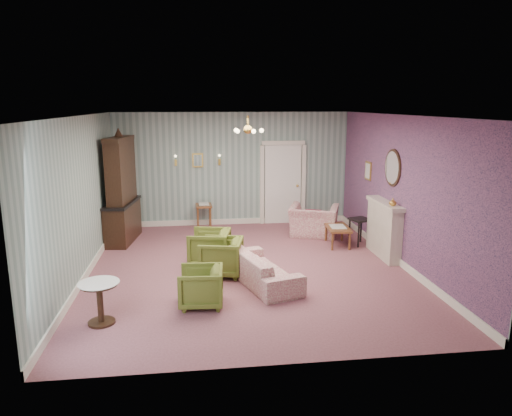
{
  "coord_description": "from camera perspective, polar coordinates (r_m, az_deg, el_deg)",
  "views": [
    {
      "loc": [
        -0.96,
        -8.68,
        3.12
      ],
      "look_at": [
        0.2,
        0.4,
        1.1
      ],
      "focal_mm": 33.47,
      "sensor_mm": 36.0,
      "label": 1
    }
  ],
  "objects": [
    {
      "name": "sconce_left",
      "position": [
        12.22,
        -9.58,
        5.59
      ],
      "size": [
        0.16,
        0.12,
        0.3
      ],
      "primitive_type": null,
      "color": "gold",
      "rests_on": "wall_back"
    },
    {
      "name": "framed_print",
      "position": [
        11.25,
        13.27,
        4.35
      ],
      "size": [
        0.04,
        0.34,
        0.42
      ],
      "primitive_type": null,
      "color": "gold",
      "rests_on": "wall_right"
    },
    {
      "name": "chandelier",
      "position": [
        8.75,
        -0.98,
        9.23
      ],
      "size": [
        0.56,
        0.56,
        0.36
      ],
      "primitive_type": null,
      "color": "gold",
      "rests_on": "ceiling"
    },
    {
      "name": "wall_right_floral",
      "position": [
        9.68,
        16.9,
        1.97
      ],
      "size": [
        0.0,
        7.0,
        7.0
      ],
      "primitive_type": "plane",
      "rotation": [
        1.57,
        0.0,
        -1.57
      ],
      "color": "#B75B86",
      "rests_on": "ground"
    },
    {
      "name": "olive_chair_a",
      "position": [
        7.59,
        -6.63,
        -9.11
      ],
      "size": [
        0.67,
        0.71,
        0.68
      ],
      "primitive_type": "imported",
      "rotation": [
        0.0,
        0.0,
        -1.64
      ],
      "color": "#5F6824",
      "rests_on": "floor"
    },
    {
      "name": "side_table_black",
      "position": [
        10.93,
        12.29,
        -2.79
      ],
      "size": [
        0.52,
        0.52,
        0.61
      ],
      "primitive_type": null,
      "rotation": [
        0.0,
        0.0,
        0.33
      ],
      "color": "black",
      "rests_on": "floor"
    },
    {
      "name": "dresser",
      "position": [
        11.22,
        -15.85,
        2.47
      ],
      "size": [
        0.72,
        1.58,
        2.54
      ],
      "primitive_type": null,
      "rotation": [
        0.0,
        0.0,
        -0.13
      ],
      "color": "black",
      "rests_on": "floor"
    },
    {
      "name": "oval_mirror",
      "position": [
        9.98,
        15.98,
        4.65
      ],
      "size": [
        0.04,
        0.76,
        0.84
      ],
      "primitive_type": null,
      "color": "white",
      "rests_on": "wall_right"
    },
    {
      "name": "sofa_chintz",
      "position": [
        8.45,
        0.8,
        -6.58
      ],
      "size": [
        1.06,
        1.95,
        0.73
      ],
      "primitive_type": "imported",
      "rotation": [
        0.0,
        0.0,
        1.87
      ],
      "color": "#A24157",
      "rests_on": "floor"
    },
    {
      "name": "wall_right",
      "position": [
        9.69,
        16.98,
        1.97
      ],
      "size": [
        0.0,
        7.0,
        7.0
      ],
      "primitive_type": "plane",
      "rotation": [
        1.57,
        0.0,
        -1.57
      ],
      "color": "gray",
      "rests_on": "ground"
    },
    {
      "name": "olive_chair_c",
      "position": [
        9.4,
        -5.6,
        -4.53
      ],
      "size": [
        0.84,
        0.88,
        0.78
      ],
      "primitive_type": "imported",
      "rotation": [
        0.0,
        0.0,
        -1.77
      ],
      "color": "#5F6824",
      "rests_on": "floor"
    },
    {
      "name": "wall_back",
      "position": [
        12.33,
        -2.76,
        4.65
      ],
      "size": [
        6.0,
        0.0,
        6.0
      ],
      "primitive_type": "plane",
      "rotation": [
        1.57,
        0.0,
        0.0
      ],
      "color": "gray",
      "rests_on": "ground"
    },
    {
      "name": "nesting_table",
      "position": [
        12.16,
        -6.24,
        -0.88
      ],
      "size": [
        0.42,
        0.53,
        0.67
      ],
      "primitive_type": null,
      "rotation": [
        0.0,
        0.0,
        0.04
      ],
      "color": "brown",
      "rests_on": "floor"
    },
    {
      "name": "pedestal_table",
      "position": [
        7.32,
        -18.13,
        -10.72
      ],
      "size": [
        0.76,
        0.76,
        0.64
      ],
      "primitive_type": null,
      "rotation": [
        0.0,
        0.0,
        -0.38
      ],
      "color": "black",
      "rests_on": "floor"
    },
    {
      "name": "floor",
      "position": [
        9.28,
        -0.92,
        -7.21
      ],
      "size": [
        7.0,
        7.0,
        0.0
      ],
      "primitive_type": "plane",
      "color": "#8F535E",
      "rests_on": "ground"
    },
    {
      "name": "fireplace",
      "position": [
        10.18,
        15.04,
        -2.45
      ],
      "size": [
        0.3,
        1.4,
        1.16
      ],
      "primitive_type": null,
      "color": "beige",
      "rests_on": "floor"
    },
    {
      "name": "wall_left",
      "position": [
        9.07,
        -20.14,
        1.06
      ],
      "size": [
        0.0,
        7.0,
        7.0
      ],
      "primitive_type": "plane",
      "rotation": [
        1.57,
        0.0,
        1.57
      ],
      "color": "gray",
      "rests_on": "ground"
    },
    {
      "name": "wall_front",
      "position": [
        5.53,
        3.1,
        -5.16
      ],
      "size": [
        6.0,
        0.0,
        6.0
      ],
      "primitive_type": "plane",
      "rotation": [
        -1.57,
        0.0,
        0.0
      ],
      "color": "gray",
      "rests_on": "ground"
    },
    {
      "name": "sconce_right",
      "position": [
        12.22,
        -4.4,
        5.73
      ],
      "size": [
        0.16,
        0.12,
        0.3
      ],
      "primitive_type": null,
      "color": "gold",
      "rests_on": "wall_back"
    },
    {
      "name": "coffee_table",
      "position": [
        10.82,
        9.7,
        -3.3
      ],
      "size": [
        0.53,
        0.88,
        0.43
      ],
      "primitive_type": null,
      "rotation": [
        0.0,
        0.0,
        -0.08
      ],
      "color": "brown",
      "rests_on": "floor"
    },
    {
      "name": "mantel_vase",
      "position": [
        9.67,
        16.03,
        0.7
      ],
      "size": [
        0.15,
        0.15,
        0.15
      ],
      "primitive_type": "imported",
      "color": "gold",
      "rests_on": "fireplace"
    },
    {
      "name": "wingback_chair",
      "position": [
        11.46,
        6.93,
        -0.93
      ],
      "size": [
        1.3,
        1.07,
        0.97
      ],
      "primitive_type": "imported",
      "rotation": [
        0.0,
        0.0,
        2.78
      ],
      "color": "#A24157",
      "rests_on": "floor"
    },
    {
      "name": "burgundy_cushion",
      "position": [
        11.31,
        6.87,
        -1.15
      ],
      "size": [
        0.41,
        0.28,
        0.39
      ],
      "primitive_type": "cube",
      "rotation": [
        0.17,
        0.0,
        -0.35
      ],
      "color": "maroon",
      "rests_on": "wingback_chair"
    },
    {
      "name": "ceiling",
      "position": [
        8.74,
        -0.99,
        10.99
      ],
      "size": [
        7.0,
        7.0,
        0.0
      ],
      "primitive_type": "plane",
      "rotation": [
        3.14,
        0.0,
        0.0
      ],
      "color": "white",
      "rests_on": "ground"
    },
    {
      "name": "door",
      "position": [
        12.52,
        3.22,
        3.04
      ],
      "size": [
        1.12,
        0.12,
        2.16
      ],
      "primitive_type": null,
      "color": "white",
      "rests_on": "floor"
    },
    {
      "name": "gilt_mirror_back",
      "position": [
        12.23,
        -6.99,
        5.68
      ],
      "size": [
        0.28,
        0.06,
        0.36
      ],
      "primitive_type": null,
      "color": "gold",
      "rests_on": "wall_back"
    },
    {
      "name": "olive_chair_b",
      "position": [
        8.85,
        -4.2,
        -5.64
      ],
      "size": [
        0.83,
        0.87,
        0.76
      ],
      "primitive_type": "imported",
      "rotation": [
        0.0,
        0.0,
        -1.79
      ],
      "color": "#5F6824",
      "rests_on": "floor"
    }
  ]
}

